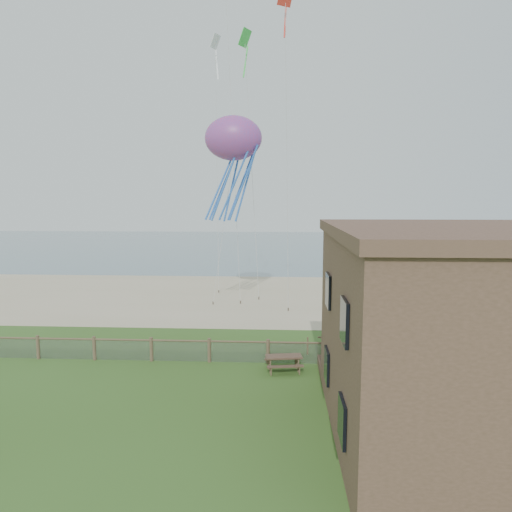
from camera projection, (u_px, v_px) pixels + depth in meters
name	position (u px, v px, depth m)	size (l,w,h in m)	color
ground	(185.00, 418.00, 17.41)	(160.00, 160.00, 0.00)	#33511B
sand_beach	(238.00, 296.00, 39.21)	(72.00, 20.00, 0.02)	tan
ocean	(260.00, 245.00, 82.82)	(160.00, 68.00, 0.02)	slate
chainlink_fence	(209.00, 352.00, 23.29)	(36.20, 0.20, 1.25)	brown
motel_deck	(478.00, 370.00, 21.65)	(15.00, 2.00, 0.50)	brown
picnic_table	(284.00, 363.00, 22.12)	(1.75, 1.32, 0.74)	brown
octopus_kite	(233.00, 167.00, 31.76)	(3.76, 2.66, 7.75)	#F8273D
kite_white	(215.00, 53.00, 34.27)	(1.03, 0.70, 2.67)	white
kite_red	(285.00, 9.00, 27.66)	(1.13, 0.70, 2.63)	red
kite_green	(245.00, 51.00, 31.68)	(1.19, 0.70, 2.96)	green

